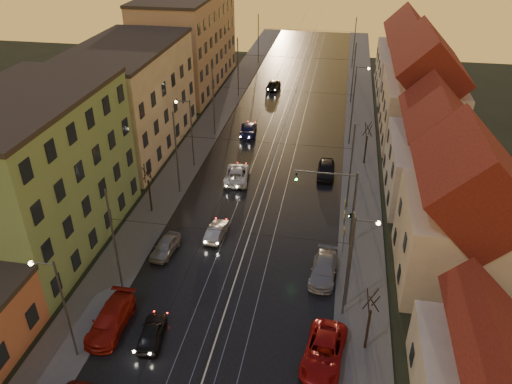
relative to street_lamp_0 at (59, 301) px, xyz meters
The scene contains 43 objects.
road 39.38m from the street_lamp_0, 76.53° to the left, with size 16.00×120.00×0.04m, color black.
sidewalk_left 38.31m from the street_lamp_0, 91.35° to the left, with size 4.00×120.00×0.15m, color #4C4C4C.
sidewalk_right 42.80m from the street_lamp_0, 63.31° to the left, with size 4.00×120.00×0.15m, color #4C4C4C.
tram_rail_0 38.92m from the street_lamp_0, 79.70° to the left, with size 0.06×120.00×0.03m, color gray.
tram_rail_1 39.20m from the street_lamp_0, 77.63° to the left, with size 0.06×120.00×0.03m, color gray.
tram_rail_2 39.56m from the street_lamp_0, 75.43° to the left, with size 0.06×120.00×0.03m, color gray.
tram_rail_3 39.94m from the street_lamp_0, 73.43° to the left, with size 0.06×120.00×0.03m, color gray.
apartment_left_1 14.73m from the street_lamp_0, 124.98° to the left, with size 10.00×18.00×13.00m, color #688E5A.
apartment_left_2 33.10m from the street_lamp_0, 104.70° to the left, with size 10.00×20.00×12.00m, color tan.
apartment_left_3 56.67m from the street_lamp_0, 98.53° to the left, with size 10.00×24.00×14.00m, color tan.
house_right_0 26.18m from the street_lamp_0, ahead, with size 8.16×10.20×5.80m.
house_right_1 29.17m from the street_lamp_0, 26.47° to the left, with size 8.67×10.20×10.80m.
house_right_2 36.84m from the street_lamp_0, 44.89° to the left, with size 9.18×12.24×9.20m.
house_right_3 48.61m from the street_lamp_0, 57.52° to the left, with size 9.18×14.28×11.50m.
house_right_4 64.52m from the street_lamp_0, 66.13° to the left, with size 9.18×16.32×10.00m.
catenary_pole_l_1 7.03m from the street_lamp_0, 85.88° to the left, with size 0.16×0.16×9.00m, color #595B60.
catenary_pole_r_1 19.04m from the street_lamp_0, 21.57° to the left, with size 0.16×0.16×9.00m, color #595B60.
catenary_pole_l_2 22.01m from the street_lamp_0, 88.69° to the left, with size 0.16×0.16×9.00m, color #595B60.
catenary_pole_r_2 28.24m from the street_lamp_0, 51.17° to the left, with size 0.16×0.16×9.00m, color #595B60.
catenary_pole_l_3 37.01m from the street_lamp_0, 89.22° to the left, with size 0.16×0.16×9.00m, color #595B60.
catenary_pole_r_3 41.02m from the street_lamp_0, 64.43° to the left, with size 0.16×0.16×9.00m, color #595B60.
catenary_pole_l_4 52.00m from the street_lamp_0, 89.44° to the left, with size 0.16×0.16×9.00m, color #595B60.
catenary_pole_r_4 54.93m from the street_lamp_0, 71.20° to the left, with size 0.16×0.16×9.00m, color #595B60.
catenary_pole_l_5 70.00m from the street_lamp_0, 89.59° to the left, with size 0.16×0.16×9.00m, color #595B60.
catenary_pole_r_5 72.21m from the street_lamp_0, 75.81° to the left, with size 0.16×0.16×9.00m, color #595B60.
street_lamp_0 is the anchor object (origin of this frame).
street_lamp_1 19.89m from the street_lamp_0, 23.72° to the left, with size 1.75×0.32×8.00m.
street_lamp_2 28.00m from the street_lamp_0, 90.00° to the left, with size 1.75×0.32×8.00m.
street_lamp_3 47.62m from the street_lamp_0, 67.52° to the left, with size 1.75×0.32×8.00m.
traffic_light_mast 23.42m from the street_lamp_0, 43.10° to the left, with size 5.30×0.32×7.20m.
bare_tree_0 18.19m from the street_lamp_0, 93.47° to the left, with size 1.09×1.09×5.11m.
bare_tree_1 19.86m from the street_lamp_0, 11.71° to the left, with size 1.09×1.09×5.11m.
bare_tree_2 37.56m from the street_lamp_0, 58.63° to the left, with size 1.09×1.09×5.11m.
driving_car_0 6.76m from the street_lamp_0, 26.15° to the left, with size 1.54×3.83×1.30m, color black.
driving_car_1 16.77m from the street_lamp_0, 67.57° to the left, with size 1.33×3.82×1.26m, color #A6A6AB.
driving_car_2 26.71m from the street_lamp_0, 77.26° to the left, with size 2.47×5.35×1.49m, color silver.
driving_car_3 38.50m from the street_lamp_0, 82.89° to the left, with size 2.03×5.00×1.45m, color #171A46.
driving_car_4 56.66m from the street_lamp_0, 84.55° to the left, with size 1.79×4.46×1.52m, color black.
parked_left_2 5.21m from the street_lamp_0, 62.04° to the left, with size 2.18×5.37×1.56m, color maroon.
parked_left_3 12.90m from the street_lamp_0, 78.55° to the left, with size 1.58×3.92×1.34m, color gray.
parked_right_0 17.26m from the street_lamp_0, ahead, with size 2.55×5.52×1.54m, color #A91110.
parked_right_1 19.99m from the street_lamp_0, 34.75° to the left, with size 2.01×4.94×1.43m, color #9D9DA2.
parked_right_2 32.48m from the street_lamp_0, 61.64° to the left, with size 1.86×4.63×1.58m, color black.
Camera 1 is at (7.06, -18.82, 26.50)m, focal length 35.00 mm.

